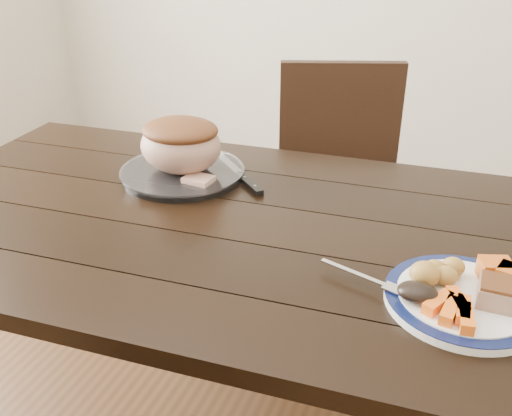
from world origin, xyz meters
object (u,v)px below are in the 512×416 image
(serving_platter, at_px, (183,174))
(fork, at_px, (369,280))
(carving_knife, at_px, (243,179))
(dinner_plate, at_px, (463,300))
(pork_slice, at_px, (504,295))
(roast_joint, at_px, (181,146))
(dining_table, at_px, (227,253))
(chair_far, at_px, (339,187))

(serving_platter, xyz_separation_m, fork, (0.56, -0.33, 0.01))
(carving_knife, bearing_deg, dinner_plate, 11.32)
(dinner_plate, height_order, serving_platter, serving_platter)
(fork, bearing_deg, pork_slice, 19.67)
(roast_joint, bearing_deg, serving_platter, 90.00)
(serving_platter, relative_size, fork, 1.81)
(dinner_plate, distance_m, roast_joint, 0.79)
(pork_slice, xyz_separation_m, fork, (-0.23, -0.01, -0.02))
(fork, bearing_deg, roast_joint, 167.21)
(dining_table, height_order, fork, fork)
(serving_platter, bearing_deg, chair_far, 62.20)
(pork_slice, relative_size, carving_knife, 0.34)
(dining_table, bearing_deg, chair_far, 82.50)
(chair_far, distance_m, serving_platter, 0.68)
(serving_platter, distance_m, pork_slice, 0.85)
(serving_platter, bearing_deg, pork_slice, -22.02)
(carving_knife, bearing_deg, fork, 0.80)
(pork_slice, bearing_deg, roast_joint, 157.98)
(chair_far, distance_m, carving_knife, 0.60)
(serving_platter, xyz_separation_m, roast_joint, (0.00, -0.00, 0.08))
(dinner_plate, bearing_deg, chair_far, 115.88)
(pork_slice, relative_size, roast_joint, 0.39)
(roast_joint, xyz_separation_m, carving_knife, (0.16, 0.03, -0.08))
(dining_table, distance_m, chair_far, 0.75)
(dining_table, height_order, roast_joint, roast_joint)
(dinner_plate, distance_m, carving_knife, 0.66)
(carving_knife, bearing_deg, chair_far, 118.14)
(pork_slice, distance_m, fork, 0.23)
(pork_slice, bearing_deg, serving_platter, 157.98)
(dining_table, xyz_separation_m, fork, (0.36, -0.16, 0.11))
(dining_table, height_order, dinner_plate, dinner_plate)
(dining_table, bearing_deg, roast_joint, 139.92)
(chair_far, bearing_deg, dining_table, 62.99)
(pork_slice, xyz_separation_m, roast_joint, (-0.78, 0.32, 0.05))
(dining_table, distance_m, fork, 0.40)
(carving_knife, bearing_deg, pork_slice, 13.53)
(dinner_plate, relative_size, fork, 1.58)
(serving_platter, height_order, pork_slice, pork_slice)
(fork, relative_size, roast_joint, 0.82)
(serving_platter, bearing_deg, fork, -30.29)
(chair_far, relative_size, fork, 5.32)
(dining_table, xyz_separation_m, carving_knife, (-0.04, 0.20, 0.10))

